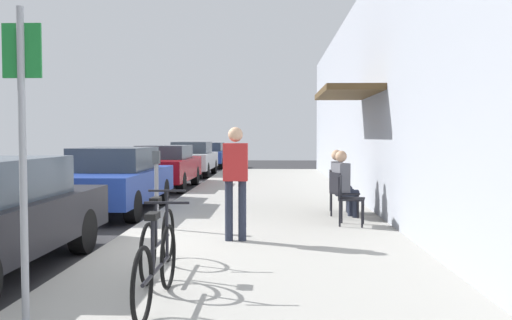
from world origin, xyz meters
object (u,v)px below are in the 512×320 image
Objects in this scene: parked_car_3 at (192,158)px; street_sign at (23,141)px; parked_car_1 at (114,179)px; parking_meter at (156,183)px; parked_car_2 at (164,166)px; seated_patron_2 at (339,179)px; pedestrian_standing at (236,174)px; cafe_chair_1 at (341,191)px; seated_patron_1 at (344,181)px; parked_car_4 at (209,155)px; cafe_chair_2 at (336,188)px; bicycle_0 at (157,266)px; cafe_chair_0 at (347,197)px; bicycle_1 at (159,241)px.

parked_car_3 is 1.69× the size of street_sign.
parking_meter is (1.55, -2.67, 0.15)m from parked_car_1.
parked_car_3 is (0.00, 5.69, 0.02)m from parked_car_2.
seated_patron_2 is 3.58m from pedestrian_standing.
parking_meter is 3.89m from seated_patron_2.
seated_patron_1 is at bearing 19.17° from cafe_chair_1.
parked_car_4 reaches higher than cafe_chair_2.
seated_patron_2 is (3.38, 6.59, -0.82)m from street_sign.
parked_car_2 is 8.24m from cafe_chair_1.
parked_car_4 is at bearing 90.00° from parked_car_1.
bicycle_0 is (2.46, -17.70, -0.27)m from parked_car_3.
cafe_chair_0 is at bearing -90.17° from cafe_chair_1.
bicycle_1 is at bearing -122.00° from cafe_chair_1.
parked_car_3 is 5.06× the size of cafe_chair_2.
street_sign reaches higher than bicycle_1.
cafe_chair_2 is (-0.06, 0.66, -0.19)m from seated_patron_1.
parked_car_1 is 3.09m from parking_meter.
bicycle_0 is at bearing -82.09° from parked_car_3.
parked_car_4 reaches higher than cafe_chair_1.
parked_car_3 is 12.63m from cafe_chair_2.
cafe_chair_0 is at bearing -89.94° from cafe_chair_2.
cafe_chair_1 is at bearing -75.20° from parked_car_4.
seated_patron_2 reaches higher than cafe_chair_2.
parked_car_4 is at bearing 104.80° from cafe_chair_1.
parking_meter is 2.96m from bicycle_1.
bicycle_1 is 4.98m from seated_patron_1.
parking_meter is at bearing 144.62° from pedestrian_standing.
parked_car_4 is 18.27m from seated_patron_2.
pedestrian_standing is (1.47, 3.59, -0.52)m from street_sign.
bicycle_0 is 6.50m from seated_patron_2.
parked_car_3 is 14.99m from pedestrian_standing.
seated_patron_2 is at bearing -74.49° from parked_car_4.
seated_patron_1 is (3.39, 5.93, -0.82)m from street_sign.
seated_patron_1 reaches higher than bicycle_0.
parked_car_3 is 5.92m from parked_car_4.
parked_car_2 reaches higher than cafe_chair_0.
parked_car_1 is 2.59× the size of pedestrian_standing.
parking_meter is at bearing -158.08° from cafe_chair_1.
parked_car_3 is at bearing 101.42° from pedestrian_standing.
bicycle_1 is 1.97× the size of cafe_chair_2.
street_sign is at bearing -119.72° from seated_patron_1.
cafe_chair_1 is 0.67× the size of seated_patron_1.
parked_car_1 is 5.06× the size of cafe_chair_2.
parked_car_1 is 7.14m from bicycle_0.
bicycle_0 is (0.91, -4.03, -0.41)m from parking_meter.
cafe_chair_0 is at bearing -75.87° from parked_car_4.
bicycle_1 is 1.97× the size of cafe_chair_1.
parked_car_1 is at bearing -90.00° from parked_car_3.
seated_patron_1 is (4.89, -18.26, 0.10)m from parked_car_4.
bicycle_0 is at bearing -111.43° from cafe_chair_2.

